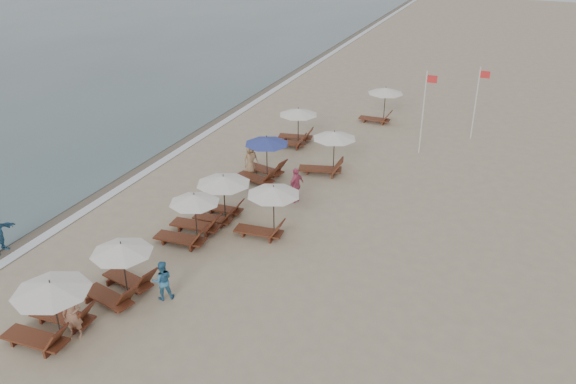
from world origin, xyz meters
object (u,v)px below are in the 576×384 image
at_px(beachgoer_far_b, 251,159).
at_px(lounger_station_4, 262,159).
at_px(lounger_station_0, 49,309).
at_px(flag_pole_near, 424,109).
at_px(lounger_station_5, 294,127).
at_px(inland_station_0, 267,207).
at_px(inland_station_1, 327,150).
at_px(beachgoer_mid_a, 162,280).
at_px(inland_station_2, 381,101).
at_px(lounger_station_1, 119,271).
at_px(lounger_station_2, 190,218).
at_px(lounger_station_3, 221,194).
at_px(beachgoer_near, 72,314).
at_px(beachgoer_far_a, 296,185).

bearing_deg(beachgoer_far_b, lounger_station_4, -75.36).
bearing_deg(lounger_station_0, flag_pole_near, 69.25).
relative_size(lounger_station_5, inland_station_0, 0.94).
bearing_deg(lounger_station_0, inland_station_1, 76.28).
height_order(lounger_station_5, beachgoer_mid_a, lounger_station_5).
relative_size(inland_station_0, inland_station_2, 1.04).
relative_size(lounger_station_1, flag_pole_near, 0.57).
bearing_deg(lounger_station_5, inland_station_2, 57.93).
distance_m(lounger_station_2, flag_pole_near, 14.73).
height_order(lounger_station_3, beachgoer_near, lounger_station_3).
height_order(lounger_station_2, lounger_station_4, lounger_station_4).
bearing_deg(lounger_station_4, lounger_station_2, -92.02).
distance_m(lounger_station_5, beachgoer_far_a, 7.23).
bearing_deg(beachgoer_far_a, inland_station_0, 17.59).
bearing_deg(flag_pole_near, beachgoer_near, -109.26).
bearing_deg(inland_station_2, beachgoer_near, -98.36).
bearing_deg(lounger_station_0, beachgoer_near, 20.72).
relative_size(lounger_station_4, inland_station_1, 0.91).
height_order(lounger_station_1, flag_pole_near, flag_pole_near).
bearing_deg(beachgoer_mid_a, inland_station_2, -133.29).
bearing_deg(beachgoer_mid_a, lounger_station_1, -19.60).
relative_size(lounger_station_3, inland_station_0, 0.90).
bearing_deg(beachgoer_far_a, lounger_station_3, -23.54).
xyz_separation_m(lounger_station_1, inland_station_0, (2.96, 5.84, 0.31)).
height_order(lounger_station_1, lounger_station_5, lounger_station_1).
height_order(lounger_station_0, beachgoer_far_a, lounger_station_0).
xyz_separation_m(lounger_station_3, inland_station_2, (3.00, 15.09, 0.19)).
distance_m(lounger_station_3, lounger_station_4, 4.47).
relative_size(lounger_station_4, beachgoer_mid_a, 1.78).
bearing_deg(lounger_station_3, lounger_station_0, -97.48).
bearing_deg(beachgoer_mid_a, lounger_station_2, -109.22).
relative_size(lounger_station_0, inland_station_2, 1.07).
bearing_deg(beachgoer_far_a, lounger_station_2, -13.48).
distance_m(inland_station_2, beachgoer_near, 24.10).
bearing_deg(inland_station_2, flag_pole_near, -50.27).
bearing_deg(inland_station_1, lounger_station_3, -111.95).
height_order(beachgoer_near, beachgoer_far_a, beachgoer_near).
height_order(lounger_station_1, beachgoer_mid_a, lounger_station_1).
height_order(lounger_station_1, beachgoer_near, lounger_station_1).
distance_m(lounger_station_5, beachgoer_near, 18.23).
relative_size(inland_station_0, beachgoer_far_b, 1.71).
bearing_deg(lounger_station_2, inland_station_0, 27.06).
bearing_deg(lounger_station_1, flag_pole_near, 68.32).
bearing_deg(inland_station_0, lounger_station_5, 106.43).
bearing_deg(lounger_station_5, lounger_station_3, -86.92).
xyz_separation_m(inland_station_1, beachgoer_near, (-3.08, -15.14, -0.38)).
bearing_deg(lounger_station_3, beachgoer_far_b, 101.44).
bearing_deg(inland_station_2, lounger_station_5, -122.07).
xyz_separation_m(beachgoer_far_a, beachgoer_far_b, (-3.32, 1.98, -0.04)).
xyz_separation_m(lounger_station_2, lounger_station_5, (-0.14, 11.46, 0.14)).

